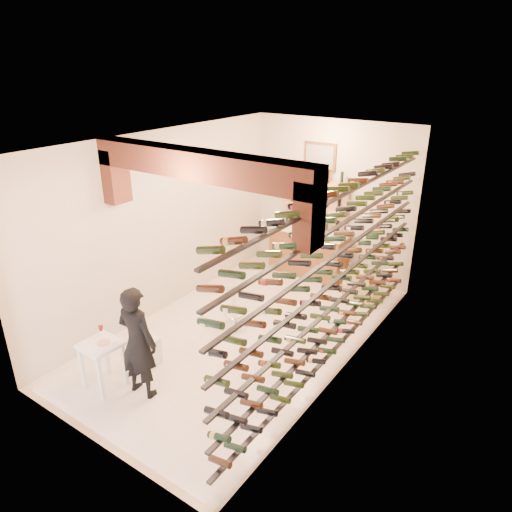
{
  "coord_description": "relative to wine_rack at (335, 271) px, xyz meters",
  "views": [
    {
      "loc": [
        3.99,
        -5.45,
        4.27
      ],
      "look_at": [
        0.0,
        0.3,
        1.3
      ],
      "focal_mm": 32.9,
      "sensor_mm": 36.0,
      "label": 1
    }
  ],
  "objects": [
    {
      "name": "tasting_table",
      "position": [
        -2.33,
        -2.25,
        -0.96
      ],
      "size": [
        0.51,
        0.51,
        0.87
      ],
      "rotation": [
        0.0,
        0.0,
        -0.03
      ],
      "color": "white",
      "rests_on": "ground"
    },
    {
      "name": "crate_lower",
      "position": [
        -0.49,
        2.2,
        -1.38
      ],
      "size": [
        0.69,
        0.59,
        0.34
      ],
      "primitive_type": "cube",
      "rotation": [
        0.0,
        0.0,
        0.4
      ],
      "color": "#D9C277",
      "rests_on": "ground"
    },
    {
      "name": "room_shell",
      "position": [
        -1.53,
        -0.26,
        0.7
      ],
      "size": [
        3.52,
        6.02,
        3.21
      ],
      "color": "beige",
      "rests_on": "ground"
    },
    {
      "name": "wine_rack",
      "position": [
        0.0,
        0.0,
        0.0
      ],
      "size": [
        0.32,
        5.7,
        2.56
      ],
      "color": "black",
      "rests_on": "ground"
    },
    {
      "name": "crate_upper",
      "position": [
        -0.49,
        2.2,
        -1.08
      ],
      "size": [
        0.5,
        0.41,
        0.25
      ],
      "primitive_type": "cube",
      "rotation": [
        0.0,
        0.0,
        0.3
      ],
      "color": "#D9C277",
      "rests_on": "crate_lower"
    },
    {
      "name": "chrome_barstool",
      "position": [
        -1.8,
        0.03,
        -1.04
      ],
      "size": [
        0.45,
        0.45,
        0.87
      ],
      "rotation": [
        0.0,
        0.0,
        0.06
      ],
      "color": "silver",
      "rests_on": "ground"
    },
    {
      "name": "back_shelving",
      "position": [
        -1.83,
        2.89,
        -0.38
      ],
      "size": [
        1.4,
        0.31,
        2.73
      ],
      "color": "tan",
      "rests_on": "ground"
    },
    {
      "name": "person",
      "position": [
        -1.82,
        -2.03,
        -0.74
      ],
      "size": [
        0.62,
        0.44,
        1.61
      ],
      "primitive_type": "imported",
      "rotation": [
        0.0,
        0.0,
        3.23
      ],
      "color": "black",
      "rests_on": "ground"
    },
    {
      "name": "ground",
      "position": [
        -1.53,
        0.0,
        -1.55
      ],
      "size": [
        6.0,
        6.0,
        0.0
      ],
      "primitive_type": "plane",
      "color": "white",
      "rests_on": "ground"
    },
    {
      "name": "white_stool",
      "position": [
        -2.22,
        -1.59,
        -1.32
      ],
      "size": [
        0.4,
        0.4,
        0.45
      ],
      "primitive_type": "cube",
      "rotation": [
        0.0,
        0.0,
        0.12
      ],
      "color": "white",
      "rests_on": "ground"
    },
    {
      "name": "back_counter",
      "position": [
        -1.83,
        2.65,
        -1.02
      ],
      "size": [
        1.7,
        0.62,
        1.29
      ],
      "color": "brown",
      "rests_on": "ground"
    }
  ]
}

